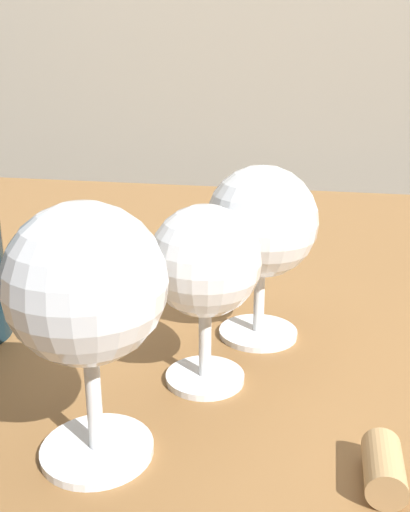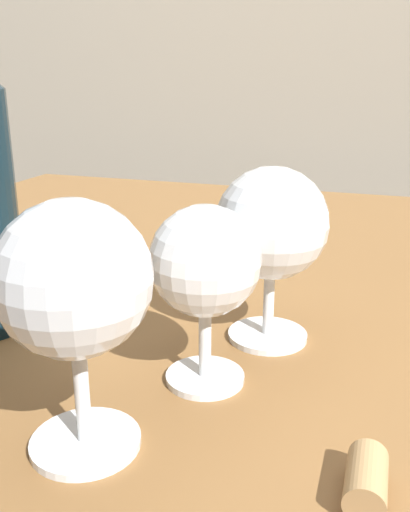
% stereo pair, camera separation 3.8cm
% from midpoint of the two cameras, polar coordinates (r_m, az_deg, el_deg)
% --- Properties ---
extents(dining_table, '(1.16, 0.92, 0.75)m').
position_cam_midpoint_polar(dining_table, '(0.69, 0.81, -8.84)').
color(dining_table, brown).
rests_on(dining_table, ground_plane).
extents(wine_glass_white, '(0.09, 0.09, 0.15)m').
position_cam_midpoint_polar(wine_glass_white, '(0.31, -15.39, -3.29)').
color(wine_glass_white, white).
rests_on(wine_glass_white, dining_table).
extents(wine_glass_rose, '(0.08, 0.08, 0.13)m').
position_cam_midpoint_polar(wine_glass_rose, '(0.38, -2.85, -0.99)').
color(wine_glass_rose, white).
rests_on(wine_glass_rose, dining_table).
extents(wine_glass_pinot, '(0.09, 0.09, 0.15)m').
position_cam_midpoint_polar(wine_glass_pinot, '(0.45, 3.33, 3.15)').
color(wine_glass_pinot, white).
rests_on(wine_glass_pinot, dining_table).
extents(cork, '(0.02, 0.04, 0.02)m').
position_cam_midpoint_polar(cork, '(0.33, 14.33, -20.12)').
color(cork, tan).
rests_on(cork, dining_table).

